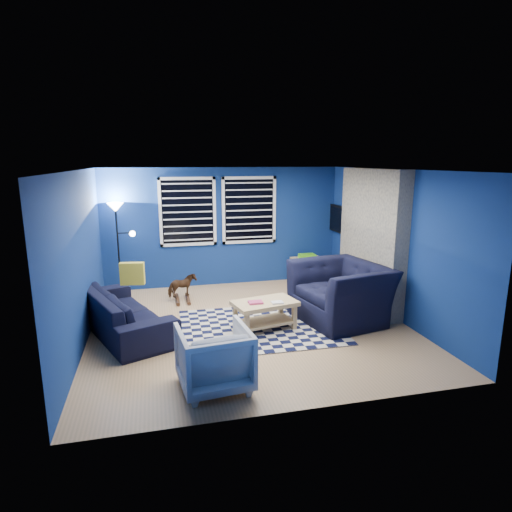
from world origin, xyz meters
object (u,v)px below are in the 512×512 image
Objects in this scene: tv at (340,220)px; floor_lamp at (117,220)px; armchair_bent at (214,358)px; rocking_horse at (182,286)px; armchair_big at (341,293)px; coffee_table at (265,309)px; sofa at (124,311)px; cabinet at (307,270)px.

floor_lamp is (-4.58, 0.25, 0.11)m from tv.
tv is at bearing -136.83° from armchair_bent.
rocking_horse is 0.29× the size of floor_lamp.
armchair_big is (-0.90, -2.10, -0.92)m from tv.
coffee_table is (1.03, 1.58, -0.04)m from armchair_bent.
rocking_horse reaches higher than coffee_table.
sofa is (-4.42, -1.78, -1.07)m from tv.
armchair_big reaches higher than rocking_horse.
rocking_horse is at bearing -93.51° from armchair_bent.
coffee_table is (1.18, -1.74, 0.04)m from rocking_horse.
rocking_horse is 0.81× the size of cabinet.
sofa is 3.42× the size of cabinet.
armchair_big is 1.37× the size of coffee_table.
armchair_big is (3.52, -0.32, 0.15)m from sofa.
rocking_horse is at bearing -166.63° from cabinet.
armchair_big is at bearing 4.96° from coffee_table.
armchair_bent is at bearing -123.03° from cabinet.
tv is 0.68× the size of armchair_big.
floor_lamp is at bearing 133.40° from coffee_table.
rocking_horse is (-0.15, 3.32, -0.08)m from armchair_bent.
floor_lamp reaches higher than tv.
floor_lamp is at bearing 35.48° from rocking_horse.
tv is 4.58m from floor_lamp.
sofa is 1.64m from rocking_horse.
tv reaches higher than armchair_big.
armchair_big is 2.92m from armchair_bent.
sofa is 3.53m from armchair_big.
cabinet is 4.09m from floor_lamp.
sofa reaches higher than cabinet.
coffee_table is 3.58m from floor_lamp.
floor_lamp reaches higher than rocking_horse.
armchair_bent is 1.89m from coffee_table.
tv is 2.46m from armchair_big.
armchair_big is 2.23× the size of cabinet.
floor_lamp is (-3.67, 2.34, 1.03)m from armchair_big.
armchair_big is at bearing -150.46° from armchair_bent.
rocking_horse is (-2.52, 1.62, -0.18)m from armchair_big.
rocking_horse is at bearing -134.36° from armchair_big.
tv is 1.20× the size of armchair_bent.
floor_lamp reaches higher than armchair_big.
rocking_horse is 0.50× the size of coffee_table.
cabinet is at bearing 162.46° from armchair_big.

